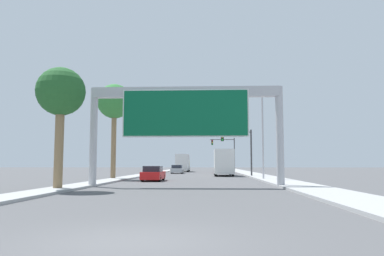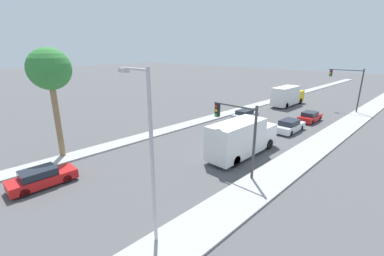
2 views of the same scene
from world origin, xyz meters
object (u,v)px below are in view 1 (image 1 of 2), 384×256
(car_far_center, at_px, (153,174))
(palm_tree_foreground, at_px, (61,94))
(palm_tree_background, at_px, (114,103))
(traffic_light_near_intersection, at_px, (241,145))
(street_lamp_right, at_px, (260,127))
(truck_box_secondary, at_px, (183,163))
(car_far_left, at_px, (220,169))
(traffic_light_mid_block, at_px, (227,149))
(sign_gantry, at_px, (186,111))
(car_near_center, at_px, (221,169))
(car_near_left, at_px, (177,169))
(truck_box_primary, at_px, (223,163))

(car_far_center, xyz_separation_m, palm_tree_foreground, (-3.88, -12.27, 5.12))
(car_far_center, distance_m, palm_tree_background, 8.93)
(traffic_light_near_intersection, bearing_deg, street_lamp_right, -83.11)
(truck_box_secondary, bearing_deg, palm_tree_foreground, -94.31)
(car_far_left, distance_m, palm_tree_foreground, 45.14)
(traffic_light_mid_block, bearing_deg, sign_gantry, -95.96)
(car_far_center, xyz_separation_m, traffic_light_mid_block, (8.74, 41.40, 3.91))
(car_near_center, relative_size, traffic_light_mid_block, 0.70)
(car_far_left, height_order, palm_tree_foreground, palm_tree_foreground)
(car_far_left, distance_m, street_lamp_right, 29.50)
(car_far_left, bearing_deg, car_near_center, -90.00)
(car_near_left, distance_m, palm_tree_foreground, 38.87)
(sign_gantry, distance_m, traffic_light_mid_block, 50.41)
(sign_gantry, distance_m, street_lamp_right, 12.81)
(palm_tree_foreground, relative_size, palm_tree_background, 0.77)
(traffic_light_near_intersection, bearing_deg, car_near_left, 121.49)
(car_near_left, xyz_separation_m, traffic_light_near_intersection, (8.98, -14.67, 3.19))
(car_far_left, xyz_separation_m, car_near_center, (0.00, -6.32, 0.04))
(car_near_center, xyz_separation_m, palm_tree_background, (-11.51, -21.89, 7.03))
(traffic_light_mid_block, distance_m, street_lamp_right, 39.18)
(car_near_left, relative_size, truck_box_secondary, 0.52)
(traffic_light_near_intersection, distance_m, street_lamp_right, 9.31)
(car_near_center, height_order, traffic_light_near_intersection, traffic_light_near_intersection)
(car_near_left, distance_m, truck_box_primary, 13.34)
(palm_tree_foreground, bearing_deg, street_lamp_right, 46.09)
(car_near_center, bearing_deg, sign_gantry, -95.94)
(car_near_center, relative_size, palm_tree_foreground, 0.63)
(truck_box_secondary, height_order, traffic_light_near_intersection, traffic_light_near_intersection)
(car_far_left, height_order, traffic_light_mid_block, traffic_light_mid_block)
(sign_gantry, xyz_separation_m, car_far_left, (3.50, 39.97, -4.53))
(sign_gantry, relative_size, car_far_left, 3.19)
(car_far_left, height_order, car_near_left, car_far_left)
(sign_gantry, xyz_separation_m, street_lamp_right, (6.59, 10.98, -0.07))
(street_lamp_right, bearing_deg, traffic_light_near_intersection, 96.89)
(car_far_left, xyz_separation_m, palm_tree_foreground, (-10.88, -43.51, 5.11))
(truck_box_primary, bearing_deg, traffic_light_near_intersection, -59.46)
(truck_box_primary, relative_size, truck_box_secondary, 0.99)
(truck_box_primary, bearing_deg, car_far_center, -115.37)
(car_far_center, distance_m, palm_tree_foreground, 13.85)
(car_near_left, relative_size, traffic_light_mid_block, 0.66)
(car_far_center, bearing_deg, car_far_left, 77.37)
(car_far_center, distance_m, traffic_light_mid_block, 42.49)
(sign_gantry, height_order, street_lamp_right, street_lamp_right)
(car_far_center, bearing_deg, truck_box_primary, 64.63)
(traffic_light_mid_block, bearing_deg, car_near_center, -96.01)
(sign_gantry, height_order, truck_box_secondary, sign_gantry)
(car_near_left, distance_m, traffic_light_mid_block, 18.07)
(truck_box_secondary, height_order, traffic_light_mid_block, traffic_light_mid_block)
(sign_gantry, relative_size, car_near_center, 2.85)
(sign_gantry, xyz_separation_m, car_near_center, (3.50, 33.65, -4.48))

